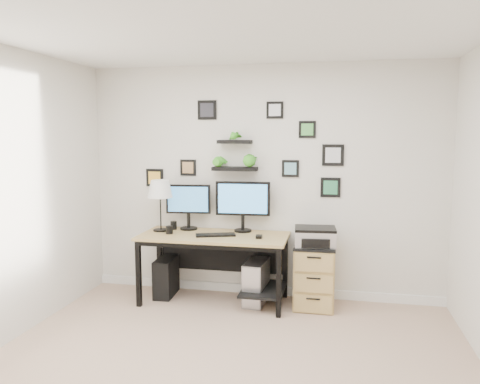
% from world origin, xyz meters
% --- Properties ---
extents(room, '(4.00, 4.00, 4.00)m').
position_xyz_m(room, '(0.00, 1.98, 0.05)').
color(room, tan).
rests_on(room, ground).
extents(desk, '(1.60, 0.70, 0.75)m').
position_xyz_m(desk, '(-0.44, 1.67, 0.63)').
color(desk, tan).
rests_on(desk, ground).
extents(monitor_left, '(0.51, 0.22, 0.52)m').
position_xyz_m(monitor_left, '(-0.83, 1.85, 1.05)').
color(monitor_left, black).
rests_on(monitor_left, desk).
extents(monitor_right, '(0.61, 0.21, 0.56)m').
position_xyz_m(monitor_right, '(-0.20, 1.86, 1.08)').
color(monitor_right, black).
rests_on(monitor_right, desk).
extents(keyboard, '(0.44, 0.26, 0.02)m').
position_xyz_m(keyboard, '(-0.44, 1.58, 0.76)').
color(keyboard, black).
rests_on(keyboard, desk).
extents(mouse, '(0.07, 0.10, 0.03)m').
position_xyz_m(mouse, '(0.03, 1.57, 0.76)').
color(mouse, black).
rests_on(mouse, desk).
extents(table_lamp, '(0.28, 0.28, 0.58)m').
position_xyz_m(table_lamp, '(-1.11, 1.72, 1.21)').
color(table_lamp, black).
rests_on(table_lamp, desk).
extents(mug, '(0.08, 0.08, 0.09)m').
position_xyz_m(mug, '(-0.96, 1.58, 0.79)').
color(mug, black).
rests_on(mug, desk).
extents(pen_cup, '(0.07, 0.07, 0.09)m').
position_xyz_m(pen_cup, '(-1.00, 1.82, 0.80)').
color(pen_cup, black).
rests_on(pen_cup, desk).
extents(pc_tower_black, '(0.22, 0.44, 0.43)m').
position_xyz_m(pc_tower_black, '(-1.07, 1.72, 0.22)').
color(pc_tower_black, black).
rests_on(pc_tower_black, ground).
extents(pc_tower_grey, '(0.24, 0.48, 0.47)m').
position_xyz_m(pc_tower_grey, '(-0.02, 1.69, 0.23)').
color(pc_tower_grey, gray).
rests_on(pc_tower_grey, ground).
extents(file_cabinet, '(0.43, 0.53, 0.67)m').
position_xyz_m(file_cabinet, '(0.61, 1.72, 0.34)').
color(file_cabinet, tan).
rests_on(file_cabinet, ground).
extents(printer, '(0.45, 0.37, 0.19)m').
position_xyz_m(printer, '(0.61, 1.69, 0.77)').
color(printer, silver).
rests_on(printer, file_cabinet).
extents(wall_decor, '(2.28, 0.18, 1.06)m').
position_xyz_m(wall_decor, '(-0.22, 1.93, 1.64)').
color(wall_decor, black).
rests_on(wall_decor, ground).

